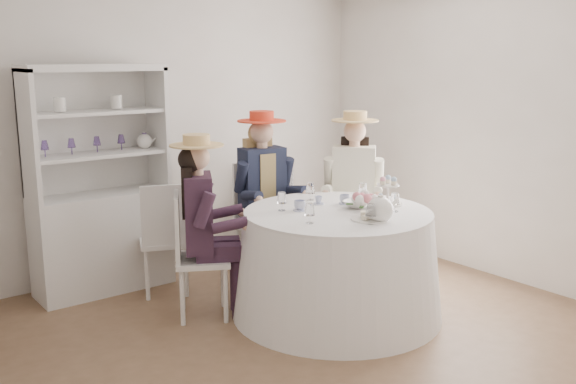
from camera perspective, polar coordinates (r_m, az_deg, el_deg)
ground at (r=5.10m, az=0.70°, el=-11.80°), size 4.50×4.50×0.00m
wall_back at (r=6.40m, az=-10.54°, el=5.44°), size 4.50×0.00×4.50m
wall_front at (r=3.42m, az=22.11°, el=-0.87°), size 4.50×0.00×4.50m
wall_right at (r=6.36m, az=16.88°, el=5.09°), size 0.00×4.50×4.50m
tea_table at (r=5.20m, az=4.38°, el=-6.32°), size 1.69×1.69×0.86m
hutch at (r=5.89m, az=-16.31°, el=-1.74°), size 1.21×0.53×1.99m
side_table at (r=6.91m, az=-0.83°, el=-2.62°), size 0.45×0.45×0.63m
hatbox at (r=6.80m, az=-0.84°, el=1.24°), size 0.38×0.38×0.32m
guest_left at (r=5.07m, az=-7.66°, el=-2.12°), size 0.63×0.57×1.47m
guest_mid at (r=5.92m, az=-2.20°, el=0.60°), size 0.58×0.61×1.57m
guest_right at (r=6.12m, az=5.84°, el=0.81°), size 0.66×0.66×1.56m
spare_chair at (r=5.65m, az=-10.92°, el=-3.81°), size 0.54×0.54×1.01m
teacup_a at (r=5.07m, az=1.05°, el=-1.26°), size 0.12×0.12×0.07m
teacup_b at (r=5.30m, az=2.73°, el=-0.78°), size 0.07×0.07×0.06m
teacup_c at (r=5.32m, az=5.07°, el=-0.70°), size 0.10×0.10×0.07m
flower_bowl at (r=5.20m, az=6.11°, el=-1.13°), size 0.26×0.26×0.05m
flower_arrangement at (r=5.11m, az=6.80°, el=-0.57°), size 0.20×0.20×0.07m
table_teapot at (r=4.79m, az=8.21°, el=-1.55°), size 0.28×0.20×0.21m
sandwich_plate at (r=4.84m, az=7.26°, el=-2.29°), size 0.28×0.28×0.06m
cupcake_stand at (r=5.34m, az=8.85°, el=-0.23°), size 0.25×0.25×0.23m
stemware_set at (r=5.07m, az=4.47°, el=-0.88°), size 0.92×0.96×0.15m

